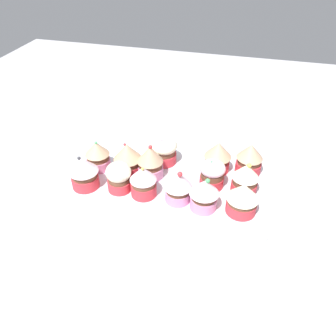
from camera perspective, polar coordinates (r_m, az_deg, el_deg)
ground_plane at (r=79.99cm, az=-0.00°, el=-3.26°), size 180.00×180.00×3.00cm
baking_tray at (r=78.65cm, az=-0.00°, el=-2.09°), size 44.98×24.86×1.20cm
cupcake_0 at (r=80.13cm, az=13.41°, el=1.53°), size 5.93×5.93×7.54cm
cupcake_1 at (r=79.30cm, az=8.27°, el=1.96°), size 6.24×6.24×7.54cm
cupcake_2 at (r=81.65cm, az=-0.72°, el=2.94°), size 6.42×6.42×6.59cm
cupcake_3 at (r=74.39cm, az=12.73°, el=-1.68°), size 5.72×5.72×7.42cm
cupcake_4 at (r=74.59cm, az=7.32°, el=-1.12°), size 5.55×5.55×6.65cm
cupcake_5 at (r=76.43cm, az=-3.04°, el=0.97°), size 5.83×5.83×8.40cm
cupcake_6 at (r=78.35cm, az=-6.72°, el=1.68°), size 6.44×6.44×7.95cm
cupcake_7 at (r=81.29cm, az=-11.64°, el=2.16°), size 5.67×5.67×7.25cm
cupcake_8 at (r=69.48cm, az=12.29°, el=-4.90°), size 6.42×6.42×6.98cm
cupcake_9 at (r=68.98cm, az=6.01°, el=-4.25°), size 6.07×6.07×7.41cm
cupcake_10 at (r=70.29cm, az=1.67°, el=-2.90°), size 5.86×5.86×7.86cm
cupcake_11 at (r=71.98cm, az=-4.13°, el=-2.15°), size 5.66×5.66×7.43cm
cupcake_12 at (r=74.07cm, az=-8.18°, el=-1.42°), size 5.47×5.47×6.79cm
cupcake_13 at (r=76.06cm, az=-13.84°, el=-0.63°), size 6.39×6.39×7.73cm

